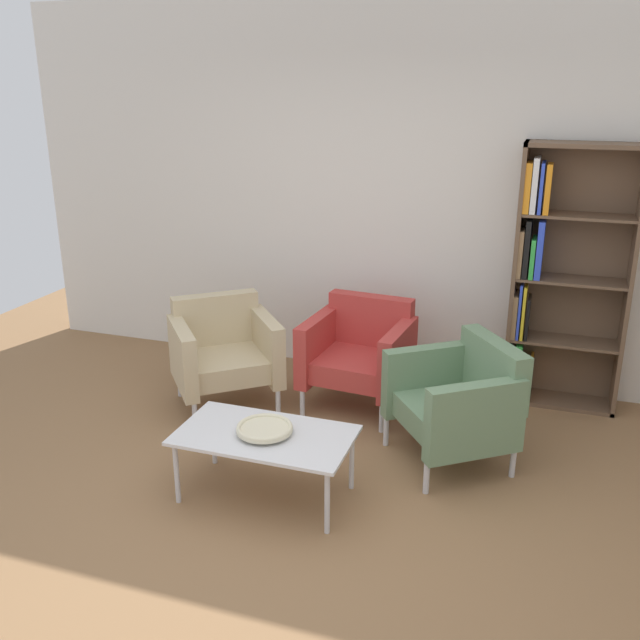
{
  "coord_description": "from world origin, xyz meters",
  "views": [
    {
      "loc": [
        1.17,
        -2.92,
        2.33
      ],
      "look_at": [
        -0.12,
        0.84,
        0.95
      ],
      "focal_mm": 39.84,
      "sensor_mm": 36.0,
      "label": 1
    }
  ],
  "objects_px": {
    "coffee_table_low": "(265,439)",
    "decorative_bowl": "(265,428)",
    "armchair_by_bookshelf": "(459,400)",
    "armchair_near_window": "(224,350)",
    "bookshelf_tall": "(557,279)",
    "armchair_corner_red": "(360,352)"
  },
  "relations": [
    {
      "from": "coffee_table_low",
      "to": "bookshelf_tall",
      "type": "bearing_deg",
      "value": 51.57
    },
    {
      "from": "decorative_bowl",
      "to": "coffee_table_low",
      "type": "bearing_deg",
      "value": 0.0
    },
    {
      "from": "coffee_table_low",
      "to": "armchair_near_window",
      "type": "relative_size",
      "value": 1.05
    },
    {
      "from": "decorative_bowl",
      "to": "armchair_corner_red",
      "type": "relative_size",
      "value": 0.41
    },
    {
      "from": "decorative_bowl",
      "to": "armchair_by_bookshelf",
      "type": "xyz_separation_m",
      "value": [
        0.98,
        0.77,
        -0.02
      ]
    },
    {
      "from": "coffee_table_low",
      "to": "armchair_corner_red",
      "type": "relative_size",
      "value": 1.28
    },
    {
      "from": "armchair_near_window",
      "to": "bookshelf_tall",
      "type": "bearing_deg",
      "value": -19.59
    },
    {
      "from": "coffee_table_low",
      "to": "armchair_by_bookshelf",
      "type": "height_order",
      "value": "armchair_by_bookshelf"
    },
    {
      "from": "bookshelf_tall",
      "to": "armchair_corner_red",
      "type": "height_order",
      "value": "bookshelf_tall"
    },
    {
      "from": "bookshelf_tall",
      "to": "coffee_table_low",
      "type": "relative_size",
      "value": 1.9
    },
    {
      "from": "bookshelf_tall",
      "to": "armchair_by_bookshelf",
      "type": "xyz_separation_m",
      "value": [
        -0.5,
        -1.1,
        -0.53
      ]
    },
    {
      "from": "decorative_bowl",
      "to": "armchair_by_bookshelf",
      "type": "height_order",
      "value": "armchair_by_bookshelf"
    },
    {
      "from": "coffee_table_low",
      "to": "armchair_by_bookshelf",
      "type": "bearing_deg",
      "value": 38.21
    },
    {
      "from": "armchair_corner_red",
      "to": "armchair_near_window",
      "type": "xyz_separation_m",
      "value": [
        -0.95,
        -0.3,
        0.0
      ]
    },
    {
      "from": "armchair_corner_red",
      "to": "armchair_by_bookshelf",
      "type": "distance_m",
      "value": 0.99
    },
    {
      "from": "bookshelf_tall",
      "to": "coffee_table_low",
      "type": "xyz_separation_m",
      "value": [
        -1.49,
        -1.87,
        -0.58
      ]
    },
    {
      "from": "armchair_by_bookshelf",
      "to": "armchair_near_window",
      "type": "xyz_separation_m",
      "value": [
        -1.76,
        0.28,
        0.0
      ]
    },
    {
      "from": "bookshelf_tall",
      "to": "decorative_bowl",
      "type": "relative_size",
      "value": 5.94
    },
    {
      "from": "armchair_corner_red",
      "to": "decorative_bowl",
      "type": "bearing_deg",
      "value": -92.61
    },
    {
      "from": "decorative_bowl",
      "to": "armchair_by_bookshelf",
      "type": "distance_m",
      "value": 1.25
    },
    {
      "from": "coffee_table_low",
      "to": "decorative_bowl",
      "type": "bearing_deg",
      "value": 180.0
    },
    {
      "from": "armchair_near_window",
      "to": "armchair_by_bookshelf",
      "type": "bearing_deg",
      "value": -48.52
    }
  ]
}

